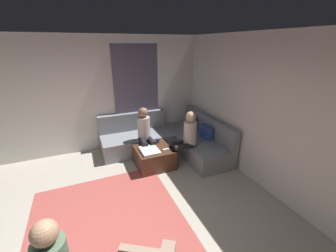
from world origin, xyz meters
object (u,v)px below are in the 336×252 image
object	(u,v)px
ottoman	(154,157)
coffee_mug	(158,141)
person_on_couch_back	(186,137)
game_remote	(166,149)
person_on_couch_side	(145,132)
sectional_couch	(170,140)

from	to	relation	value
ottoman	coffee_mug	xyz separation A→B (m)	(-0.22, 0.18, 0.26)
person_on_couch_back	coffee_mug	bearing A→B (deg)	48.46
person_on_couch_back	game_remote	bearing A→B (deg)	86.56
ottoman	person_on_couch_side	size ratio (longest dim) A/B	0.63
sectional_couch	game_remote	xyz separation A→B (m)	(0.69, -0.39, 0.15)
ottoman	person_on_couch_back	distance (m)	0.82
ottoman	coffee_mug	bearing A→B (deg)	140.71
ottoman	person_on_couch_back	bearing A→B (deg)	72.66
ottoman	game_remote	distance (m)	0.36
ottoman	coffee_mug	size ratio (longest dim) A/B	8.00
ottoman	coffee_mug	distance (m)	0.38
sectional_couch	person_on_couch_side	size ratio (longest dim) A/B	2.12
person_on_couch_back	person_on_couch_side	xyz separation A→B (m)	(-0.56, -0.72, 0.00)
person_on_couch_back	person_on_couch_side	world-z (taller)	same
ottoman	person_on_couch_back	xyz separation A→B (m)	(0.21, 0.66, 0.45)
coffee_mug	person_on_couch_side	distance (m)	0.34
coffee_mug	person_on_couch_back	distance (m)	0.67
sectional_couch	person_on_couch_back	bearing A→B (deg)	4.42
game_remote	coffee_mug	bearing A→B (deg)	-174.29
sectional_couch	ottoman	distance (m)	0.79
ottoman	person_on_couch_back	world-z (taller)	person_on_couch_back
game_remote	person_on_couch_back	size ratio (longest dim) A/B	0.12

